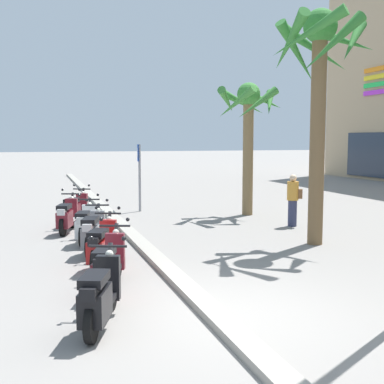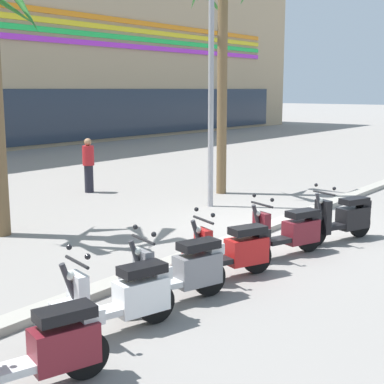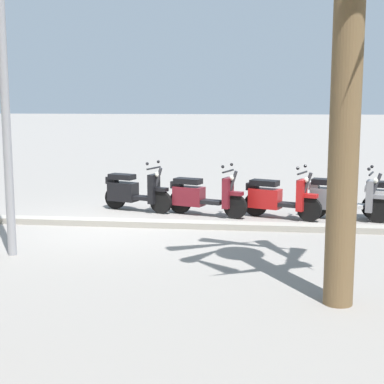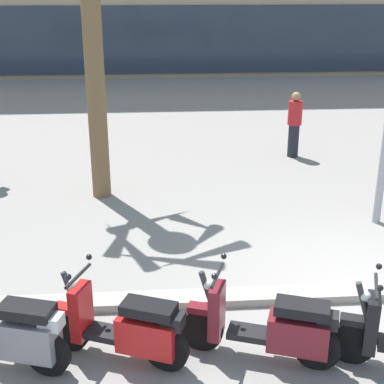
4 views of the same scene
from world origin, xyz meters
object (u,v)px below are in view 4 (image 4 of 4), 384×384
(scooter_grey_second_in_line, at_px, (5,333))
(scooter_maroon_far_back, at_px, (272,327))
(pedestrian_strolling_near_curb, at_px, (294,123))
(scooter_red_tail_end, at_px, (126,328))

(scooter_grey_second_in_line, distance_m, scooter_maroon_far_back, 2.99)
(pedestrian_strolling_near_curb, bearing_deg, scooter_red_tail_end, -116.45)
(scooter_red_tail_end, bearing_deg, pedestrian_strolling_near_curb, 63.55)
(pedestrian_strolling_near_curb, bearing_deg, scooter_maroon_far_back, -105.49)
(scooter_grey_second_in_line, relative_size, scooter_maroon_far_back, 0.98)
(scooter_red_tail_end, height_order, pedestrian_strolling_near_curb, pedestrian_strolling_near_curb)
(scooter_grey_second_in_line, bearing_deg, pedestrian_strolling_near_curb, 56.12)
(scooter_maroon_far_back, height_order, pedestrian_strolling_near_curb, pedestrian_strolling_near_curb)
(scooter_red_tail_end, bearing_deg, scooter_grey_second_in_line, -179.02)
(scooter_grey_second_in_line, distance_m, pedestrian_strolling_near_curb, 9.20)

